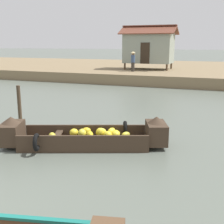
{
  "coord_description": "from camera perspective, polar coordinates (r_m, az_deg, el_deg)",
  "views": [
    {
      "loc": [
        3.95,
        -1.89,
        3.11
      ],
      "look_at": [
        0.29,
        7.76,
        0.71
      ],
      "focal_mm": 47.43,
      "sensor_mm": 36.0,
      "label": 1
    }
  ],
  "objects": [
    {
      "name": "riverbank_strip",
      "position": [
        31.34,
        13.56,
        7.78
      ],
      "size": [
        160.0,
        20.0,
        0.82
      ],
      "primitive_type": "cube",
      "color": "#7F6B4C",
      "rests_on": "ground"
    },
    {
      "name": "stilt_house_left",
      "position": [
        27.41,
        7.11,
        12.31
      ],
      "size": [
        4.89,
        3.11,
        3.88
      ],
      "color": "#4C3826",
      "rests_on": "riverbank_strip"
    },
    {
      "name": "mooring_post",
      "position": [
        11.82,
        -17.41,
        1.13
      ],
      "size": [
        0.14,
        0.14,
        1.57
      ],
      "primitive_type": "cylinder",
      "color": "#423323",
      "rests_on": "ground"
    },
    {
      "name": "ground_plane",
      "position": [
        12.91,
        2.32,
        -0.87
      ],
      "size": [
        300.0,
        300.0,
        0.0
      ],
      "primitive_type": "plane",
      "color": "#596056"
    },
    {
      "name": "banana_boat",
      "position": [
        9.19,
        -5.16,
        -4.59
      ],
      "size": [
        5.06,
        2.77,
        0.94
      ],
      "color": "#3D2D21",
      "rests_on": "ground"
    },
    {
      "name": "vendor_person",
      "position": [
        24.94,
        4.07,
        9.91
      ],
      "size": [
        0.44,
        0.44,
        1.66
      ],
      "color": "#332D28",
      "rests_on": "riverbank_strip"
    }
  ]
}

